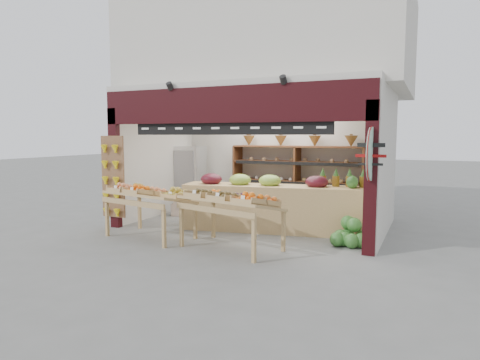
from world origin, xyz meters
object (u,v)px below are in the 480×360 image
Objects in this scene: back_shelving at (297,169)px; cardboard_stack at (189,208)px; display_table_left at (147,195)px; watermelon_pile at (351,236)px; mid_counter at (274,206)px; display_table_right at (231,201)px; refrigerator at (191,178)px.

back_shelving reaches higher than cardboard_stack.
cardboard_stack is 0.51× the size of display_table_left.
cardboard_stack is at bearing -155.83° from back_shelving.
cardboard_stack reaches higher than watermelon_pile.
cardboard_stack is 2.71m from mid_counter.
mid_counter is 1.85m from watermelon_pile.
mid_counter is 2.05× the size of display_table_right.
mid_counter is 5.44× the size of watermelon_pile.
mid_counter is at bearing -16.45° from cardboard_stack.
back_shelving reaches higher than refrigerator.
display_table_right is at bearing -92.25° from back_shelving.
display_table_left is at bearing 175.00° from display_table_right.
display_table_left reaches higher than cardboard_stack.
mid_counter is 2.12× the size of display_table_left.
back_shelving is at bearing 126.47° from watermelon_pile.
mid_counter is at bearing 162.37° from watermelon_pile.
display_table_left is (0.84, -3.11, -0.02)m from refrigerator.
refrigerator is 0.90× the size of display_table_right.
back_shelving reaches higher than display_table_right.
watermelon_pile is at bearing -53.53° from back_shelving.
refrigerator is at bearing 118.55° from cardboard_stack.
display_table_right is 2.65× the size of watermelon_pile.
display_table_right is (-0.21, -1.70, 0.35)m from mid_counter.
back_shelving is at bearing 87.75° from display_table_right.
refrigerator is 1.15m from cardboard_stack.
display_table_right is at bearing -5.00° from display_table_left.
display_table_right is (1.98, -0.17, 0.03)m from display_table_left.
mid_counter reaches higher than cardboard_stack.
mid_counter is (0.07, -1.89, -0.68)m from back_shelving.
display_table_right is at bearing -97.00° from mid_counter.
display_table_left is 4.10m from watermelon_pile.
refrigerator is 1.81× the size of cardboard_stack.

